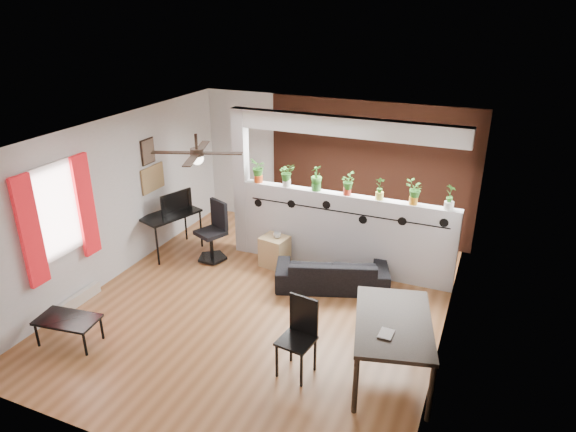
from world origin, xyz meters
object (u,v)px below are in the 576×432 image
at_px(office_chair, 214,235).
at_px(potted_plant_2, 316,177).
at_px(dining_table, 393,327).
at_px(potted_plant_3, 347,183).
at_px(cube_shelf, 275,251).
at_px(computer_desk, 171,217).
at_px(folding_chair, 300,329).
at_px(sofa, 332,273).
at_px(cup, 277,235).
at_px(potted_plant_0, 258,170).
at_px(ceiling_fan, 197,155).
at_px(potted_plant_6, 450,196).
at_px(potted_plant_1, 287,174).
at_px(potted_plant_5, 414,192).
at_px(coffee_table, 68,321).
at_px(potted_plant_4, 380,187).

bearing_deg(office_chair, potted_plant_2, 17.69).
distance_m(office_chair, dining_table, 3.97).
relative_size(potted_plant_3, cube_shelf, 0.70).
relative_size(computer_desk, folding_chair, 1.15).
distance_m(sofa, computer_desk, 3.08).
bearing_deg(sofa, folding_chair, 78.11).
xyz_separation_m(cup, office_chair, (-1.12, -0.20, -0.12)).
distance_m(cup, computer_desk, 1.98).
bearing_deg(sofa, cube_shelf, -33.93).
bearing_deg(potted_plant_0, folding_chair, -55.47).
relative_size(ceiling_fan, potted_plant_6, 2.96).
height_order(computer_desk, folding_chair, folding_chair).
height_order(potted_plant_1, potted_plant_5, potted_plant_1).
xyz_separation_m(potted_plant_1, folding_chair, (1.32, -2.69, -0.97)).
distance_m(ceiling_fan, cube_shelf, 2.56).
bearing_deg(dining_table, potted_plant_1, 135.11).
distance_m(potted_plant_5, computer_desk, 4.24).
height_order(ceiling_fan, cup, ceiling_fan).
relative_size(ceiling_fan, office_chair, 1.14).
distance_m(cube_shelf, folding_chair, 2.75).
bearing_deg(coffee_table, folding_chair, 12.98).
height_order(potted_plant_5, cup, potted_plant_5).
bearing_deg(cup, ceiling_fan, -109.46).
relative_size(ceiling_fan, potted_plant_2, 2.81).
height_order(office_chair, folding_chair, office_chair).
xyz_separation_m(potted_plant_1, cube_shelf, (-0.08, -0.34, -1.29)).
bearing_deg(folding_chair, potted_plant_4, 84.49).
xyz_separation_m(potted_plant_0, computer_desk, (-1.47, -0.59, -0.90)).
bearing_deg(potted_plant_6, sofa, -158.10).
xyz_separation_m(potted_plant_0, cup, (0.50, -0.34, -0.99)).
height_order(dining_table, coffee_table, dining_table).
relative_size(potted_plant_3, potted_plant_4, 1.00).
distance_m(potted_plant_1, sofa, 1.80).
relative_size(potted_plant_1, computer_desk, 0.34).
xyz_separation_m(ceiling_fan, potted_plant_6, (3.18, 1.80, -0.75)).
bearing_deg(folding_chair, potted_plant_0, 124.53).
bearing_deg(potted_plant_1, potted_plant_2, 0.00).
height_order(ceiling_fan, potted_plant_4, ceiling_fan).
bearing_deg(ceiling_fan, potted_plant_2, 59.19).
relative_size(potted_plant_0, potted_plant_1, 1.05).
xyz_separation_m(potted_plant_4, potted_plant_6, (1.05, 0.00, 0.02)).
relative_size(ceiling_fan, potted_plant_5, 3.11).
relative_size(potted_plant_1, potted_plant_5, 1.03).
xyz_separation_m(potted_plant_3, cube_shelf, (-1.13, -0.34, -1.28)).
distance_m(potted_plant_0, sofa, 2.16).
xyz_separation_m(sofa, computer_desk, (-3.05, 0.05, 0.43)).
xyz_separation_m(potted_plant_2, potted_plant_4, (1.05, 0.00, -0.03)).
xyz_separation_m(potted_plant_1, potted_plant_5, (2.11, 0.00, -0.01)).
relative_size(potted_plant_4, sofa, 0.22).
distance_m(computer_desk, dining_table, 4.71).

